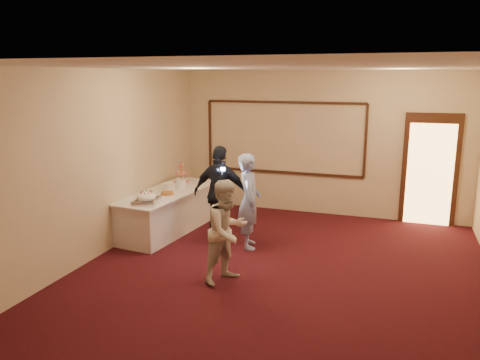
{
  "coord_description": "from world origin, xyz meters",
  "views": [
    {
      "loc": [
        1.53,
        -6.23,
        2.87
      ],
      "look_at": [
        -0.99,
        1.14,
        1.15
      ],
      "focal_mm": 35.0,
      "sensor_mm": 36.0,
      "label": 1
    }
  ],
  "objects_px": {
    "buffet_table": "(168,211)",
    "plate_stack_a": "(169,187)",
    "plate_stack_b": "(181,183)",
    "man": "(249,201)",
    "tart": "(167,194)",
    "guest": "(221,194)",
    "pavlova_tray": "(147,198)",
    "cupcake_stand": "(181,174)",
    "woman": "(227,231)"
  },
  "relations": [
    {
      "from": "pavlova_tray",
      "to": "plate_stack_a",
      "type": "relative_size",
      "value": 2.93
    },
    {
      "from": "guest",
      "to": "woman",
      "type": "bearing_deg",
      "value": 112.74
    },
    {
      "from": "buffet_table",
      "to": "cupcake_stand",
      "type": "distance_m",
      "value": 0.99
    },
    {
      "from": "pavlova_tray",
      "to": "guest",
      "type": "height_order",
      "value": "guest"
    },
    {
      "from": "man",
      "to": "cupcake_stand",
      "type": "bearing_deg",
      "value": 36.37
    },
    {
      "from": "tart",
      "to": "man",
      "type": "bearing_deg",
      "value": -2.83
    },
    {
      "from": "plate_stack_b",
      "to": "woman",
      "type": "distance_m",
      "value": 2.69
    },
    {
      "from": "plate_stack_b",
      "to": "plate_stack_a",
      "type": "bearing_deg",
      "value": -109.12
    },
    {
      "from": "cupcake_stand",
      "to": "woman",
      "type": "distance_m",
      "value": 3.23
    },
    {
      "from": "tart",
      "to": "guest",
      "type": "height_order",
      "value": "guest"
    },
    {
      "from": "plate_stack_a",
      "to": "woman",
      "type": "distance_m",
      "value": 2.54
    },
    {
      "from": "cupcake_stand",
      "to": "guest",
      "type": "bearing_deg",
      "value": -38.24
    },
    {
      "from": "buffet_table",
      "to": "tart",
      "type": "height_order",
      "value": "tart"
    },
    {
      "from": "plate_stack_b",
      "to": "guest",
      "type": "height_order",
      "value": "guest"
    },
    {
      "from": "plate_stack_a",
      "to": "woman",
      "type": "xyz_separation_m",
      "value": [
        1.83,
        -1.76,
        -0.11
      ]
    },
    {
      "from": "pavlova_tray",
      "to": "woman",
      "type": "relative_size",
      "value": 0.39
    },
    {
      "from": "plate_stack_b",
      "to": "man",
      "type": "xyz_separation_m",
      "value": [
        1.6,
        -0.67,
        -0.04
      ]
    },
    {
      "from": "buffet_table",
      "to": "plate_stack_b",
      "type": "bearing_deg",
      "value": 69.34
    },
    {
      "from": "cupcake_stand",
      "to": "plate_stack_b",
      "type": "distance_m",
      "value": 0.56
    },
    {
      "from": "plate_stack_a",
      "to": "guest",
      "type": "height_order",
      "value": "guest"
    },
    {
      "from": "pavlova_tray",
      "to": "woman",
      "type": "bearing_deg",
      "value": -25.68
    },
    {
      "from": "plate_stack_b",
      "to": "tart",
      "type": "distance_m",
      "value": 0.59
    },
    {
      "from": "cupcake_stand",
      "to": "woman",
      "type": "height_order",
      "value": "woman"
    },
    {
      "from": "buffet_table",
      "to": "cupcake_stand",
      "type": "height_order",
      "value": "cupcake_stand"
    },
    {
      "from": "woman",
      "to": "plate_stack_b",
      "type": "bearing_deg",
      "value": 66.45
    },
    {
      "from": "man",
      "to": "pavlova_tray",
      "type": "bearing_deg",
      "value": 87.1
    },
    {
      "from": "man",
      "to": "guest",
      "type": "distance_m",
      "value": 0.62
    },
    {
      "from": "buffet_table",
      "to": "man",
      "type": "relative_size",
      "value": 1.57
    },
    {
      "from": "plate_stack_b",
      "to": "tart",
      "type": "height_order",
      "value": "plate_stack_b"
    },
    {
      "from": "plate_stack_a",
      "to": "man",
      "type": "distance_m",
      "value": 1.74
    },
    {
      "from": "pavlova_tray",
      "to": "plate_stack_b",
      "type": "xyz_separation_m",
      "value": [
        0.05,
        1.21,
        0.0
      ]
    },
    {
      "from": "pavlova_tray",
      "to": "plate_stack_b",
      "type": "relative_size",
      "value": 2.74
    },
    {
      "from": "plate_stack_b",
      "to": "tart",
      "type": "bearing_deg",
      "value": -88.98
    },
    {
      "from": "buffet_table",
      "to": "plate_stack_a",
      "type": "height_order",
      "value": "plate_stack_a"
    },
    {
      "from": "tart",
      "to": "man",
      "type": "distance_m",
      "value": 1.59
    },
    {
      "from": "buffet_table",
      "to": "plate_stack_a",
      "type": "relative_size",
      "value": 12.96
    },
    {
      "from": "plate_stack_a",
      "to": "woman",
      "type": "height_order",
      "value": "woman"
    },
    {
      "from": "guest",
      "to": "pavlova_tray",
      "type": "bearing_deg",
      "value": 32.96
    },
    {
      "from": "plate_stack_a",
      "to": "tart",
      "type": "bearing_deg",
      "value": -67.8
    },
    {
      "from": "cupcake_stand",
      "to": "woman",
      "type": "bearing_deg",
      "value": -52.64
    },
    {
      "from": "plate_stack_b",
      "to": "cupcake_stand",
      "type": "bearing_deg",
      "value": 115.08
    },
    {
      "from": "pavlova_tray",
      "to": "man",
      "type": "distance_m",
      "value": 1.74
    },
    {
      "from": "pavlova_tray",
      "to": "tart",
      "type": "xyz_separation_m",
      "value": [
        0.06,
        0.62,
        -0.06
      ]
    },
    {
      "from": "plate_stack_a",
      "to": "plate_stack_b",
      "type": "relative_size",
      "value": 0.94
    },
    {
      "from": "pavlova_tray",
      "to": "guest",
      "type": "xyz_separation_m",
      "value": [
        1.06,
        0.73,
        -0.0
      ]
    },
    {
      "from": "plate_stack_b",
      "to": "man",
      "type": "relative_size",
      "value": 0.13
    },
    {
      "from": "pavlova_tray",
      "to": "buffet_table",
      "type": "bearing_deg",
      "value": 94.56
    },
    {
      "from": "pavlova_tray",
      "to": "cupcake_stand",
      "type": "height_order",
      "value": "cupcake_stand"
    },
    {
      "from": "buffet_table",
      "to": "man",
      "type": "height_order",
      "value": "man"
    },
    {
      "from": "tart",
      "to": "man",
      "type": "height_order",
      "value": "man"
    }
  ]
}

